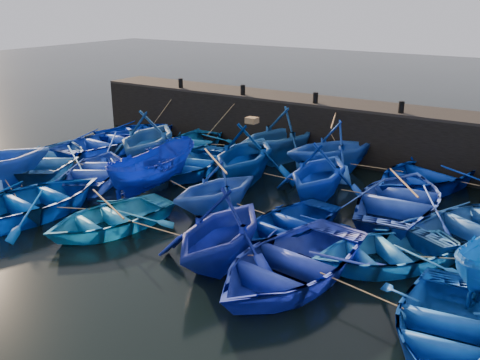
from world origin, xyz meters
The scene contains 32 objects.
ground centered at (0.00, 0.00, 0.00)m, with size 120.00×120.00×0.00m, color black.
quay_wall centered at (0.00, 10.50, 1.25)m, with size 26.00×2.50×2.50m, color black.
quay_top centered at (0.00, 10.50, 2.56)m, with size 26.00×2.50×0.12m, color black.
bollard_0 centered at (-8.00, 9.60, 2.87)m, with size 0.24×0.24×0.50m, color black.
bollard_1 centered at (-4.00, 9.60, 2.87)m, with size 0.24×0.24×0.50m, color black.
bollard_2 centered at (0.00, 9.60, 2.87)m, with size 0.24×0.24×0.50m, color black.
bollard_3 centered at (4.00, 9.60, 2.87)m, with size 0.24×0.24×0.50m, color black.
boat_0 centered at (-9.37, 7.51, 0.46)m, with size 3.18×4.45×0.92m, color #0021A7.
boat_1 centered at (-5.39, 7.14, 0.50)m, with size 3.47×4.85×1.01m, color #0D5A9A.
boat_2 centered at (-1.02, 8.14, 1.27)m, with size 4.18×4.84×2.55m, color navy.
boat_3 centered at (1.68, 7.90, 1.16)m, with size 3.79×4.40×2.32m, color blue.
boat_4 centered at (5.68, 8.07, 0.59)m, with size 4.10×5.73×1.19m, color #00218A.
boat_6 centered at (-8.84, 4.75, 0.56)m, with size 3.89×5.44×1.13m, color #1537B2.
boat_7 centered at (-5.90, 4.59, 1.27)m, with size 4.14×4.81×2.53m, color navy.
boat_8 centered at (-3.29, 4.55, 0.50)m, with size 3.42×4.78×0.99m, color blue.
boat_9 centered at (-0.77, 4.78, 1.27)m, with size 4.17×4.84×2.55m, color navy.
boat_10 centered at (2.60, 4.71, 1.13)m, with size 3.69×4.28×2.25m, color #092FA3.
boat_11 centered at (5.71, 4.82, 0.60)m, with size 4.15×5.81×1.20m, color #1E3BA2.
boat_13 centered at (-8.78, 1.61, 0.55)m, with size 3.79×5.29×1.10m, color #225A9C.
boat_14 centered at (-6.02, 1.59, 0.49)m, with size 3.39×4.74×0.98m, color blue.
boat_15 centered at (-3.34, 2.02, 0.87)m, with size 1.70×4.52×1.75m, color navy.
boat_16 centered at (0.16, 1.40, 0.97)m, with size 3.18×3.69×1.94m, color #1D44AB.
boat_17 centered at (3.20, 1.17, 0.44)m, with size 3.02×4.22×0.87m, color navy.
boat_18 centered at (6.47, 0.83, 0.47)m, with size 3.26×4.56×0.95m, color blue.
boat_21 centered at (-5.07, -2.33, 0.57)m, with size 3.96×5.53×1.15m, color #003C97.
boat_22 centered at (-1.95, -1.71, 0.46)m, with size 3.19×4.46×0.93m, color #1E7CCF.
boat_23 centered at (2.51, -1.66, 1.13)m, with size 3.70×4.29×2.26m, color navy.
boat_24 centered at (4.62, -1.45, 0.59)m, with size 4.05×5.66×1.17m, color #1C2EA5.
boat_25 centered at (8.75, -1.95, 0.48)m, with size 3.34×4.66×0.97m, color #0C43A7.
wooden_crate centered at (-0.47, 4.78, 2.66)m, with size 0.45×0.39×0.23m, color brown.
mooring_ropes centered at (0.05, 5.03, 0.88)m, with size 18.72×11.87×2.10m.
loose_oars centered at (1.40, 3.10, 1.63)m, with size 9.91×11.69×1.45m.
Camera 1 is at (10.49, -12.90, 7.36)m, focal length 40.00 mm.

